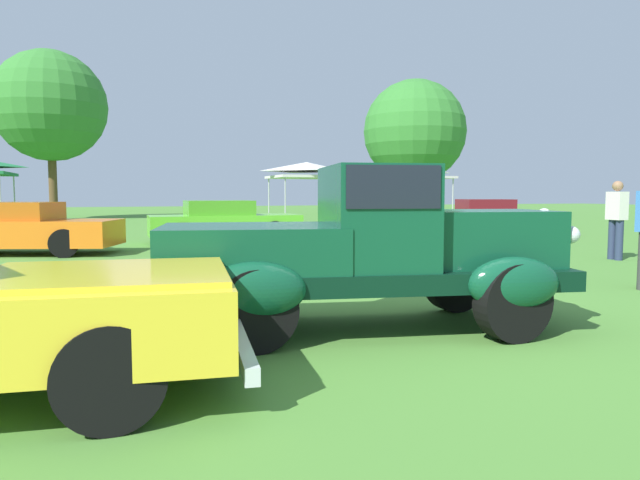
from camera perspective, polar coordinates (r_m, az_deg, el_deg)
ground_plane at (r=6.40m, az=7.65°, el=-8.22°), size 120.00×120.00×0.00m
feature_pickup_truck at (r=5.98m, az=4.76°, el=-0.72°), size 4.35×2.37×1.70m
show_car_orange at (r=15.12m, az=-27.85°, el=1.00°), size 4.69×2.91×1.22m
show_car_lime at (r=16.88m, az=-9.56°, el=1.80°), size 4.29×1.76×1.22m
show_car_burgundy at (r=21.09m, az=16.43°, el=2.23°), size 4.17×2.52×1.22m
spectator_by_row at (r=13.79m, az=27.43°, el=2.02°), size 0.26×0.41×1.69m
canopy_tent_center_field at (r=23.71m, az=-1.32°, el=7.07°), size 2.87×2.87×2.71m
canopy_tent_right_field at (r=25.22m, az=8.79°, el=6.87°), size 3.06×3.06×2.71m
treeline_mid_left at (r=35.23m, az=-25.30°, el=11.96°), size 5.99×5.99×9.18m
treeline_center at (r=37.21m, az=9.40°, el=10.62°), size 6.44×6.44×8.56m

